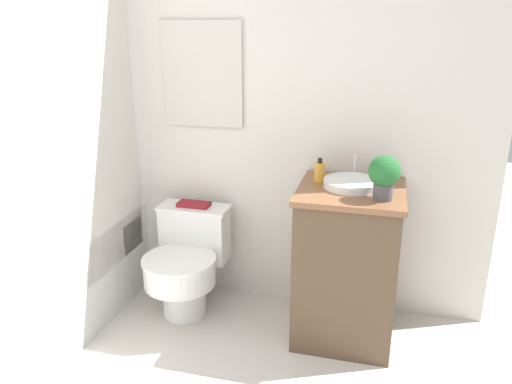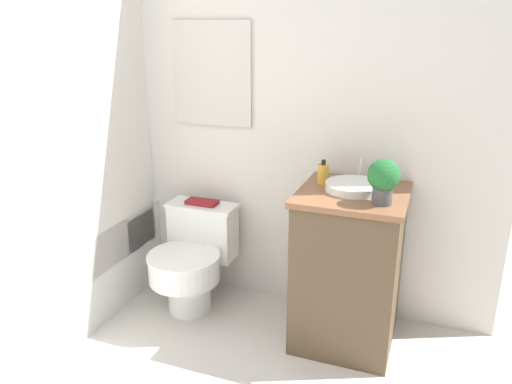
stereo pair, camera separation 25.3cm
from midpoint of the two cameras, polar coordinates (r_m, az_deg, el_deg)
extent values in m
cube|color=silver|center=(3.01, -7.69, 10.75)|extent=(3.30, 0.05, 2.50)
cube|color=beige|center=(2.98, -8.74, 13.12)|extent=(0.49, 0.02, 0.60)
cube|color=silver|center=(2.97, -8.77, 13.11)|extent=(0.46, 0.01, 0.57)
cube|color=white|center=(3.12, -26.27, -9.71)|extent=(0.69, 1.43, 0.55)
cube|color=silver|center=(2.63, -23.29, 5.55)|extent=(0.01, 1.31, 1.65)
cylinder|color=white|center=(3.08, -10.56, -11.68)|extent=(0.26, 0.26, 0.23)
cylinder|color=white|center=(2.95, -11.20, -9.06)|extent=(0.41, 0.41, 0.14)
cylinder|color=white|center=(2.92, -11.30, -7.67)|extent=(0.43, 0.43, 0.02)
cube|color=white|center=(3.11, -9.32, -4.78)|extent=(0.41, 0.19, 0.32)
cube|color=white|center=(3.04, -9.49, -1.82)|extent=(0.43, 0.19, 0.02)
cube|color=brown|center=(2.75, 7.71, -8.41)|extent=(0.51, 0.53, 0.82)
cube|color=brown|center=(2.59, 8.11, 0.06)|extent=(0.54, 0.56, 0.03)
cylinder|color=white|center=(2.59, 8.20, 0.93)|extent=(0.30, 0.30, 0.04)
cylinder|color=silver|center=(2.75, 8.68, 2.88)|extent=(0.02, 0.02, 0.13)
cylinder|color=gold|center=(2.66, 4.60, 2.23)|extent=(0.06, 0.06, 0.10)
cylinder|color=black|center=(2.64, 4.63, 3.58)|extent=(0.02, 0.02, 0.02)
cylinder|color=#4C4C51|center=(2.43, 11.42, 0.01)|extent=(0.09, 0.09, 0.08)
sphere|color=#23662D|center=(2.40, 11.58, 2.30)|extent=(0.15, 0.15, 0.15)
cube|color=maroon|center=(3.04, -9.51, -1.43)|extent=(0.19, 0.10, 0.02)
camera|label=1|loc=(0.13, -92.86, -0.97)|focal=35.00mm
camera|label=2|loc=(0.13, 87.14, 0.97)|focal=35.00mm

